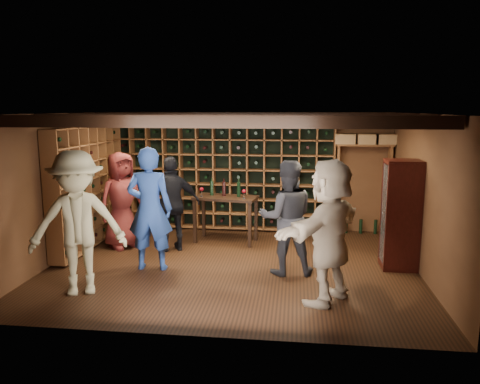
# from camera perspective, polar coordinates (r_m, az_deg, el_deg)

# --- Properties ---
(ground) EXTENTS (6.00, 6.00, 0.00)m
(ground) POSITION_cam_1_polar(r_m,az_deg,el_deg) (7.91, -0.97, -8.90)
(ground) COLOR black
(ground) RESTS_ON ground
(room_shell) EXTENTS (6.00, 6.00, 6.00)m
(room_shell) POSITION_cam_1_polar(r_m,az_deg,el_deg) (7.53, -0.96, 8.92)
(room_shell) COLOR brown
(room_shell) RESTS_ON ground
(wine_rack_back) EXTENTS (4.65, 0.30, 2.20)m
(wine_rack_back) POSITION_cam_1_polar(r_m,az_deg,el_deg) (9.96, -2.16, 1.89)
(wine_rack_back) COLOR brown
(wine_rack_back) RESTS_ON ground
(wine_rack_left) EXTENTS (0.30, 2.65, 2.20)m
(wine_rack_left) POSITION_cam_1_polar(r_m,az_deg,el_deg) (9.20, -18.01, 0.70)
(wine_rack_left) COLOR brown
(wine_rack_left) RESTS_ON ground
(crate_shelf) EXTENTS (1.20, 0.32, 2.07)m
(crate_shelf) POSITION_cam_1_polar(r_m,az_deg,el_deg) (9.87, 14.92, 3.93)
(crate_shelf) COLOR brown
(crate_shelf) RESTS_ON ground
(display_cabinet) EXTENTS (0.55, 0.50, 1.75)m
(display_cabinet) POSITION_cam_1_polar(r_m,az_deg,el_deg) (7.98, 18.95, -2.90)
(display_cabinet) COLOR #330D0A
(display_cabinet) RESTS_ON ground
(man_blue_shirt) EXTENTS (0.76, 0.52, 1.99)m
(man_blue_shirt) POSITION_cam_1_polar(r_m,az_deg,el_deg) (7.62, -10.95, -2.04)
(man_blue_shirt) COLOR navy
(man_blue_shirt) RESTS_ON ground
(man_grey_suit) EXTENTS (0.96, 0.79, 1.80)m
(man_grey_suit) POSITION_cam_1_polar(r_m,az_deg,el_deg) (7.33, 5.71, -3.14)
(man_grey_suit) COLOR black
(man_grey_suit) RESTS_ON ground
(guest_red_floral) EXTENTS (1.01, 1.04, 1.80)m
(guest_red_floral) POSITION_cam_1_polar(r_m,az_deg,el_deg) (8.96, -14.22, -0.98)
(guest_red_floral) COLOR maroon
(guest_red_floral) RESTS_ON ground
(guest_woman_black) EXTENTS (1.10, 0.81, 1.73)m
(guest_woman_black) POSITION_cam_1_polar(r_m,az_deg,el_deg) (8.59, -8.25, -1.47)
(guest_woman_black) COLOR black
(guest_woman_black) RESTS_ON ground
(guest_khaki) EXTENTS (1.49, 1.18, 2.02)m
(guest_khaki) POSITION_cam_1_polar(r_m,az_deg,el_deg) (6.87, -19.19, -3.63)
(guest_khaki) COLOR #988E69
(guest_khaki) RESTS_ON ground
(guest_beige) EXTENTS (1.48, 1.82, 1.95)m
(guest_beige) POSITION_cam_1_polar(r_m,az_deg,el_deg) (6.34, 10.82, -4.73)
(guest_beige) COLOR tan
(guest_beige) RESTS_ON ground
(tasting_table) EXTENTS (1.27, 0.78, 1.18)m
(tasting_table) POSITION_cam_1_polar(r_m,az_deg,el_deg) (9.06, -1.78, -1.22)
(tasting_table) COLOR black
(tasting_table) RESTS_ON ground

